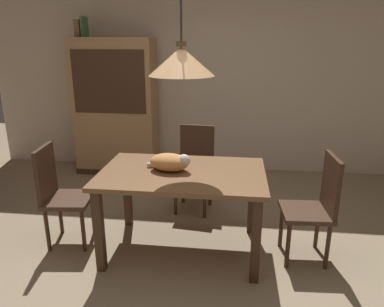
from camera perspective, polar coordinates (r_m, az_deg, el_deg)
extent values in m
plane|color=#998466|center=(3.08, -0.63, -18.70)|extent=(10.00, 10.00, 0.00)
cube|color=beige|center=(5.13, 3.31, 13.41)|extent=(6.40, 0.10, 2.90)
cube|color=brown|center=(3.07, -1.53, -3.21)|extent=(1.40, 0.90, 0.04)
cube|color=#472D1E|center=(3.04, -14.48, -11.84)|extent=(0.07, 0.07, 0.71)
cube|color=#472D1E|center=(2.86, 10.07, -13.52)|extent=(0.07, 0.07, 0.71)
cube|color=#472D1E|center=(3.70, -10.18, -6.05)|extent=(0.07, 0.07, 0.71)
cube|color=#472D1E|center=(3.55, 9.48, -7.04)|extent=(0.07, 0.07, 0.71)
cube|color=#472D1E|center=(3.92, 0.22, -3.19)|extent=(0.44, 0.44, 0.04)
cube|color=#40291B|center=(4.00, 0.81, 1.18)|extent=(0.38, 0.08, 0.48)
cylinder|color=#472D1E|center=(3.90, -2.63, -6.90)|extent=(0.04, 0.04, 0.41)
cylinder|color=#472D1E|center=(3.83, 2.01, -7.36)|extent=(0.04, 0.04, 0.41)
cylinder|color=#472D1E|center=(4.18, -1.43, -5.14)|extent=(0.04, 0.04, 0.41)
cylinder|color=#472D1E|center=(4.12, 2.90, -5.53)|extent=(0.04, 0.04, 0.41)
cube|color=#472D1E|center=(3.49, -18.92, -6.91)|extent=(0.44, 0.44, 0.04)
cube|color=#40291B|center=(3.46, -22.16, -2.84)|extent=(0.08, 0.38, 0.48)
cylinder|color=#472D1E|center=(3.40, -16.83, -11.58)|extent=(0.04, 0.04, 0.41)
cylinder|color=#472D1E|center=(3.68, -15.39, -9.18)|extent=(0.04, 0.04, 0.41)
cylinder|color=#472D1E|center=(3.51, -21.91, -11.20)|extent=(0.04, 0.04, 0.41)
cylinder|color=#472D1E|center=(3.77, -20.12, -8.93)|extent=(0.04, 0.04, 0.41)
cube|color=#472D1E|center=(3.22, 17.55, -8.86)|extent=(0.42, 0.42, 0.04)
cube|color=#40291B|center=(3.17, 21.15, -4.56)|extent=(0.06, 0.38, 0.48)
cylinder|color=#472D1E|center=(3.43, 13.94, -11.09)|extent=(0.04, 0.04, 0.41)
cylinder|color=#472D1E|center=(3.16, 14.94, -13.85)|extent=(0.04, 0.04, 0.41)
cylinder|color=#472D1E|center=(3.50, 19.19, -10.96)|extent=(0.04, 0.04, 0.41)
cylinder|color=#472D1E|center=(3.24, 20.66, -13.62)|extent=(0.04, 0.04, 0.41)
ellipsoid|color=#E59951|center=(3.07, -3.61, -1.38)|extent=(0.37, 0.27, 0.15)
sphere|color=white|center=(3.02, -1.31, -1.14)|extent=(0.11, 0.11, 0.11)
cylinder|color=white|center=(3.17, -5.52, -1.79)|extent=(0.18, 0.04, 0.04)
cone|color=#E0A86B|center=(2.88, -1.68, 14.37)|extent=(0.52, 0.52, 0.22)
cylinder|color=#513D23|center=(2.87, -1.71, 16.96)|extent=(0.08, 0.08, 0.04)
cube|color=tan|center=(5.13, -11.95, 7.15)|extent=(1.10, 0.44, 1.85)
cube|color=#472D1E|center=(4.87, -13.07, 10.94)|extent=(0.97, 0.01, 0.81)
cube|color=#472D1E|center=(5.36, -11.35, -2.19)|extent=(1.12, 0.45, 0.08)
cube|color=brown|center=(5.21, -17.30, 18.37)|extent=(0.06, 0.24, 0.22)
cube|color=#427A4C|center=(5.18, -16.67, 18.65)|extent=(0.03, 0.20, 0.26)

